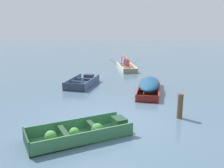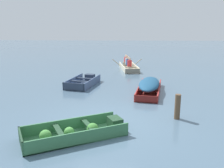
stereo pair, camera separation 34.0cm
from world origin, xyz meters
The scene contains 6 objects.
ground_plane centered at (0.00, 0.00, 0.00)m, with size 80.00×80.00×0.00m, color slate.
dinghy_green_foreground centered at (-0.70, -1.10, 0.16)m, with size 3.16×2.35×0.40m.
skiff_red_near_moored centered at (1.88, 3.84, 0.36)m, with size 1.57×3.43×0.63m.
skiff_slate_blue_mid_moored centered at (-1.49, 5.25, 0.14)m, with size 1.69×2.67×0.39m.
rowboat_cream_with_crew centered at (1.00, 10.07, 0.24)m, with size 2.21×3.24×0.91m.
mooring_post centered at (2.52, 0.48, 0.44)m, with size 0.20×0.20×0.88m, color brown.
Camera 2 is at (0.62, -7.80, 3.27)m, focal length 40.00 mm.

